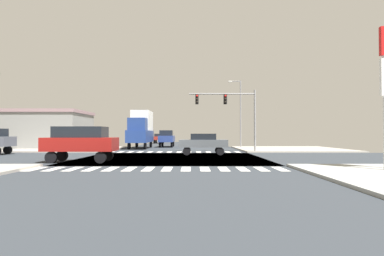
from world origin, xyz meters
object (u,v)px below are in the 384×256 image
street_lamp (239,108)px  sedan_leading_3 (203,142)px  bank_building (37,130)px  box_truck_trailing_1 (141,128)px  traffic_signal_mast (229,106)px  sedan_farside_2 (159,138)px  suv_crossing_1 (81,141)px  pickup_middle_1 (167,138)px

street_lamp → sedan_leading_3: 13.92m
bank_building → sedan_leading_3: bearing=-28.9°
street_lamp → box_truck_trailing_1: size_ratio=1.24×
traffic_signal_mast → sedan_farside_2: (-10.31, 28.60, -3.56)m
bank_building → street_lamp: bearing=1.4°
traffic_signal_mast → suv_crossing_1: 15.51m
street_lamp → suv_crossing_1: (-13.53, -19.24, -3.86)m
bank_building → sedan_farside_2: size_ratio=3.22×
street_lamp → sedan_leading_3: (-5.18, -12.24, -4.14)m
street_lamp → box_truck_trailing_1: street_lamp is taller
suv_crossing_1 → sedan_leading_3: size_ratio=1.07×
street_lamp → sedan_leading_3: size_ratio=2.07×
street_lamp → suv_crossing_1: size_ratio=1.94×
bank_building → sedan_leading_3: 23.99m
sedan_farside_2 → street_lamp: bearing=122.9°
sedan_farside_2 → pickup_middle_1: bearing=100.2°
traffic_signal_mast → suv_crossing_1: bearing=-137.1°
sedan_leading_3 → suv_crossing_1: bearing=-50.0°
box_truck_trailing_1 → sedan_leading_3: bearing=123.4°
box_truck_trailing_1 → pickup_middle_1: bearing=-128.6°
suv_crossing_1 → sedan_leading_3: suv_crossing_1 is taller
sedan_farside_2 → traffic_signal_mast: bearing=109.8°
pickup_middle_1 → traffic_signal_mast: bearing=121.6°
suv_crossing_1 → bank_building: bearing=34.2°
bank_building → box_truck_trailing_1: (13.40, -0.12, 0.14)m
sedan_farside_2 → box_truck_trailing_1: 20.52m
street_lamp → pickup_middle_1: (-9.75, 2.98, -3.97)m
sedan_leading_3 → pickup_middle_1: (-4.57, 15.22, 0.17)m
bank_building → suv_crossing_1: size_ratio=3.01×
box_truck_trailing_1 → pickup_middle_1: (3.00, 3.76, -1.27)m
street_lamp → suv_crossing_1: 23.84m
traffic_signal_mast → sedan_leading_3: (-2.74, -3.32, -3.56)m
bank_building → suv_crossing_1: bearing=-55.8°
bank_building → suv_crossing_1: bank_building is taller
traffic_signal_mast → street_lamp: (2.44, 8.92, 0.58)m
bank_building → pickup_middle_1: (16.40, 3.64, -1.13)m
bank_building → pickup_middle_1: size_ratio=2.72×
traffic_signal_mast → sedan_leading_3: traffic_signal_mast is taller
suv_crossing_1 → sedan_leading_3: bearing=-50.0°
pickup_middle_1 → box_truck_trailing_1: bearing=51.4°
sedan_leading_3 → box_truck_trailing_1: size_ratio=0.60×
box_truck_trailing_1 → pickup_middle_1: 4.98m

